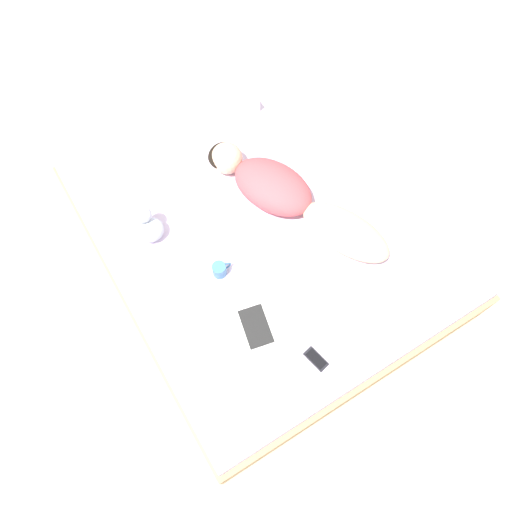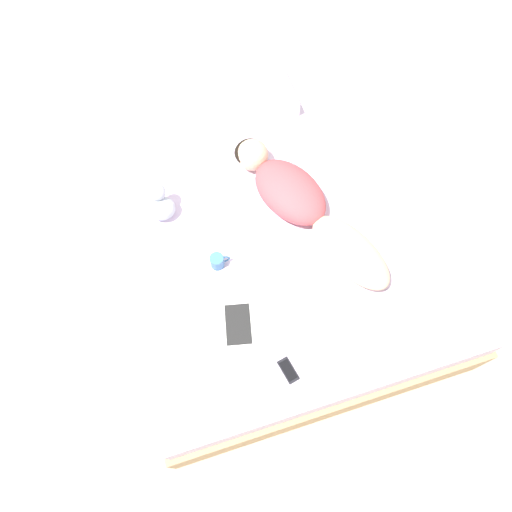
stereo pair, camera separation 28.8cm
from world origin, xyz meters
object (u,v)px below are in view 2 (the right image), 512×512
person (303,205)px  coffee_mug (218,261)px  cell_phone (288,370)px  open_magazine (220,326)px

person → coffee_mug: (-0.59, -0.18, -0.04)m
cell_phone → person: bearing=54.0°
open_magazine → coffee_mug: (0.09, 0.36, 0.04)m
person → cell_phone: size_ratio=8.51×
coffee_mug → cell_phone: bearing=-74.9°
person → cell_phone: person is taller
person → cell_phone: 0.97m
coffee_mug → cell_phone: 0.73m
open_magazine → cell_phone: same height
person → coffee_mug: size_ratio=10.69×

